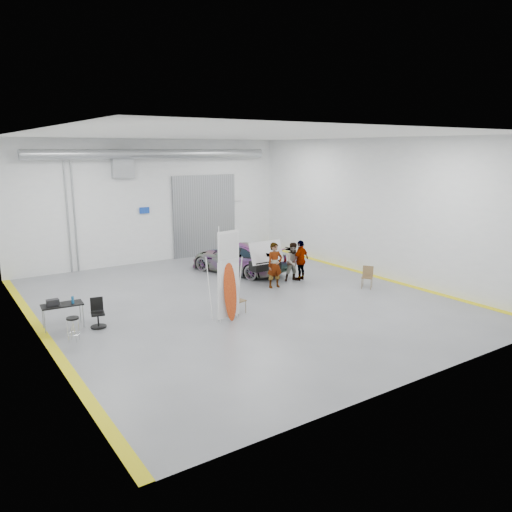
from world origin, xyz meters
TOP-DOWN VIEW (x-y plane):
  - ground at (0.00, 0.00)m, footprint 16.00×16.00m
  - room_shell at (0.24, 2.22)m, footprint 14.02×16.18m
  - sedan_car at (2.23, 3.69)m, footprint 3.38×5.04m
  - person_a at (2.11, 0.70)m, footprint 0.71×0.50m
  - person_b at (3.37, 1.05)m, footprint 0.95×0.81m
  - person_c at (3.74, 1.05)m, footprint 1.08×0.68m
  - surfboard_display at (-1.51, -1.71)m, footprint 0.89×0.34m
  - folding_chair_near at (-0.83, -1.23)m, footprint 0.49×0.52m
  - folding_chair_far at (5.13, -1.47)m, footprint 0.57×0.67m
  - shop_stool at (-6.20, -0.74)m, footprint 0.38×0.38m
  - work_table at (-6.25, 0.60)m, footprint 1.28×0.71m
  - office_chair at (-5.26, 0.07)m, footprint 0.49×0.51m
  - trunk_lid at (2.23, 1.60)m, footprint 1.58×0.96m

SIDE VIEW (x-z plane):
  - ground at x=0.00m, z-range 0.00..0.00m
  - folding_chair_near at x=-0.83m, z-range -0.16..0.70m
  - folding_chair_far at x=5.13m, z-range -0.17..0.72m
  - shop_stool at x=-6.20m, z-range 0.00..0.73m
  - office_chair at x=-5.26m, z-range -0.06..0.87m
  - sedan_car at x=2.23m, z-range 0.00..1.35m
  - work_table at x=-6.25m, z-range 0.27..1.28m
  - person_b at x=3.37m, z-range 0.00..1.67m
  - person_c at x=3.74m, z-range 0.00..1.73m
  - person_a at x=2.11m, z-range 0.00..1.86m
  - surfboard_display at x=-1.51m, z-range -0.30..2.86m
  - trunk_lid at x=2.23m, z-range 1.35..1.39m
  - room_shell at x=0.24m, z-range 1.07..7.08m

